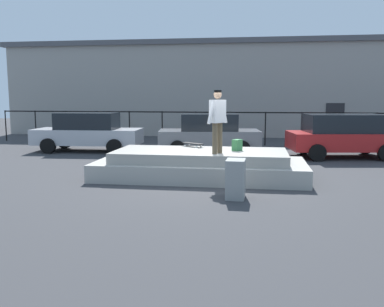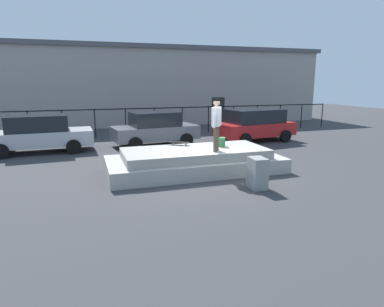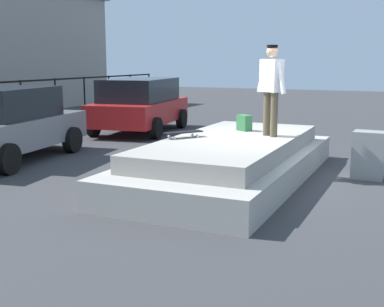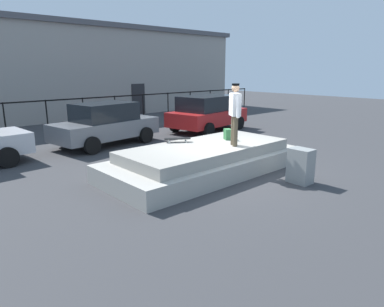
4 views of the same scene
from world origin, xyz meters
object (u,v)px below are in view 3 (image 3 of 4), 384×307
at_px(car_grey_sedan_mid, 7,124).
at_px(utility_box, 369,155).
at_px(skateboard, 183,133).
at_px(car_red_hatchback_far, 140,104).
at_px(backpack, 244,123).
at_px(skateboarder, 271,84).

bearing_deg(car_grey_sedan_mid, utility_box, -79.22).
height_order(skateboard, car_red_hatchback_far, car_red_hatchback_far).
xyz_separation_m(skateboard, utility_box, (1.50, -3.27, -0.45)).
bearing_deg(skateboard, car_red_hatchback_far, 37.17).
relative_size(skateboard, utility_box, 0.81).
xyz_separation_m(skateboard, car_grey_sedan_mid, (0.03, 4.46, -0.06)).
bearing_deg(car_grey_sedan_mid, backpack, -75.07).
relative_size(car_grey_sedan_mid, utility_box, 4.71).
distance_m(skateboard, backpack, 1.61).
height_order(skateboard, utility_box, skateboard).
bearing_deg(car_red_hatchback_far, utility_box, -117.68).
bearing_deg(backpack, utility_box, -148.04).
distance_m(skateboard, car_grey_sedan_mid, 4.46).
relative_size(skateboarder, car_grey_sedan_mid, 0.40).
distance_m(skateboarder, car_red_hatchback_far, 7.14).
relative_size(backpack, car_red_hatchback_far, 0.08).
bearing_deg(utility_box, car_red_hatchback_far, 64.25).
bearing_deg(car_grey_sedan_mid, skateboarder, -81.63).
bearing_deg(car_red_hatchback_far, car_grey_sedan_mid, 175.63).
height_order(car_grey_sedan_mid, utility_box, car_grey_sedan_mid).
height_order(skateboarder, car_grey_sedan_mid, skateboarder).
distance_m(car_red_hatchback_far, utility_box, 8.28).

